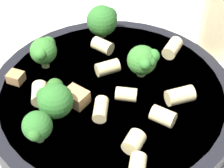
# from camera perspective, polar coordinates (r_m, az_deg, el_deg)

# --- Properties ---
(ground_plane) EXTENTS (2.00, 2.00, 0.00)m
(ground_plane) POSITION_cam_1_polar(r_m,az_deg,el_deg) (0.45, 0.00, -4.61)
(ground_plane) COLOR beige
(pasta_bowl) EXTENTS (0.28, 0.28, 0.04)m
(pasta_bowl) POSITION_cam_1_polar(r_m,az_deg,el_deg) (0.43, 0.00, -2.57)
(pasta_bowl) COLOR black
(pasta_bowl) RESTS_ON ground_plane
(broccoli_floret_0) EXTENTS (0.03, 0.03, 0.04)m
(broccoli_floret_0) POSITION_cam_1_polar(r_m,az_deg,el_deg) (0.37, -11.41, -6.35)
(broccoli_floret_0) COLOR #84AD60
(broccoli_floret_0) RESTS_ON pasta_bowl
(broccoli_floret_1) EXTENTS (0.04, 0.03, 0.04)m
(broccoli_floret_1) POSITION_cam_1_polar(r_m,az_deg,el_deg) (0.44, -10.35, 5.04)
(broccoli_floret_1) COLOR #93B766
(broccoli_floret_1) RESTS_ON pasta_bowl
(broccoli_floret_2) EXTENTS (0.04, 0.04, 0.04)m
(broccoli_floret_2) POSITION_cam_1_polar(r_m,az_deg,el_deg) (0.49, -1.38, 9.73)
(broccoli_floret_2) COLOR #84AD60
(broccoli_floret_2) RESTS_ON pasta_bowl
(broccoli_floret_3) EXTENTS (0.04, 0.04, 0.04)m
(broccoli_floret_3) POSITION_cam_1_polar(r_m,az_deg,el_deg) (0.39, -8.78, -2.32)
(broccoli_floret_3) COLOR #84AD60
(broccoli_floret_3) RESTS_ON pasta_bowl
(broccoli_floret_4) EXTENTS (0.03, 0.03, 0.04)m
(broccoli_floret_4) POSITION_cam_1_polar(r_m,az_deg,el_deg) (0.43, 4.81, 3.62)
(broccoli_floret_4) COLOR #84AD60
(broccoli_floret_4) RESTS_ON pasta_bowl
(rigatoni_0) EXTENTS (0.03, 0.03, 0.02)m
(rigatoni_0) POSITION_cam_1_polar(r_m,az_deg,el_deg) (0.41, 10.32, -1.74)
(rigatoni_0) COLOR beige
(rigatoni_0) RESTS_ON pasta_bowl
(rigatoni_1) EXTENTS (0.03, 0.03, 0.02)m
(rigatoni_1) POSITION_cam_1_polar(r_m,az_deg,el_deg) (0.44, -0.68, 2.51)
(rigatoni_1) COLOR beige
(rigatoni_1) RESTS_ON pasta_bowl
(rigatoni_2) EXTENTS (0.02, 0.02, 0.02)m
(rigatoni_2) POSITION_cam_1_polar(r_m,az_deg,el_deg) (0.36, 3.35, -8.82)
(rigatoni_2) COLOR beige
(rigatoni_2) RESTS_ON pasta_bowl
(rigatoni_3) EXTENTS (0.03, 0.03, 0.02)m
(rigatoni_3) POSITION_cam_1_polar(r_m,az_deg,el_deg) (0.41, -10.96, -1.45)
(rigatoni_3) COLOR beige
(rigatoni_3) RESTS_ON pasta_bowl
(rigatoni_4) EXTENTS (0.03, 0.03, 0.02)m
(rigatoni_4) POSITION_cam_1_polar(r_m,az_deg,el_deg) (0.41, 2.46, -1.35)
(rigatoni_4) COLOR beige
(rigatoni_4) RESTS_ON pasta_bowl
(rigatoni_5) EXTENTS (0.02, 0.03, 0.02)m
(rigatoni_5) POSITION_cam_1_polar(r_m,az_deg,el_deg) (0.47, -1.45, 5.85)
(rigatoni_5) COLOR beige
(rigatoni_5) RESTS_ON pasta_bowl
(rigatoni_6) EXTENTS (0.03, 0.02, 0.02)m
(rigatoni_6) POSITION_cam_1_polar(r_m,az_deg,el_deg) (0.47, 9.20, 5.44)
(rigatoni_6) COLOR beige
(rigatoni_6) RESTS_ON pasta_bowl
(rigatoni_7) EXTENTS (0.03, 0.02, 0.02)m
(rigatoni_7) POSITION_cam_1_polar(r_m,az_deg,el_deg) (0.35, 3.90, -12.29)
(rigatoni_7) COLOR beige
(rigatoni_7) RESTS_ON pasta_bowl
(rigatoni_8) EXTENTS (0.02, 0.03, 0.02)m
(rigatoni_8) POSITION_cam_1_polar(r_m,az_deg,el_deg) (0.39, 7.90, -4.78)
(rigatoni_8) COLOR beige
(rigatoni_8) RESTS_ON pasta_bowl
(rigatoni_9) EXTENTS (0.03, 0.03, 0.01)m
(rigatoni_9) POSITION_cam_1_polar(r_m,az_deg,el_deg) (0.39, -1.74, -3.88)
(rigatoni_9) COLOR beige
(rigatoni_9) RESTS_ON pasta_bowl
(chicken_chunk_0) EXTENTS (0.02, 0.02, 0.01)m
(chicken_chunk_0) POSITION_cam_1_polar(r_m,az_deg,el_deg) (0.44, -14.46, 0.99)
(chicken_chunk_0) COLOR #A87A4C
(chicken_chunk_0) RESTS_ON pasta_bowl
(chicken_chunk_1) EXTENTS (0.02, 0.03, 0.02)m
(chicken_chunk_1) POSITION_cam_1_polar(r_m,az_deg,el_deg) (0.41, -5.50, -2.01)
(chicken_chunk_1) COLOR tan
(chicken_chunk_1) RESTS_ON pasta_bowl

